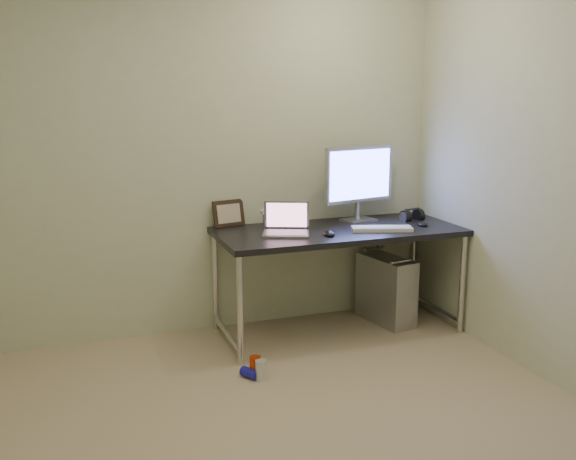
# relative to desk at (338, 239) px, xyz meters

# --- Properties ---
(floor) EXTENTS (3.50, 3.50, 0.00)m
(floor) POSITION_rel_desk_xyz_m (-0.90, -1.38, -0.68)
(floor) COLOR tan
(floor) RESTS_ON ground
(wall_back) EXTENTS (3.50, 0.02, 2.50)m
(wall_back) POSITION_rel_desk_xyz_m (-0.90, 0.37, 0.57)
(wall_back) COLOR beige
(wall_back) RESTS_ON ground
(desk) EXTENTS (1.70, 0.74, 0.75)m
(desk) POSITION_rel_desk_xyz_m (0.00, 0.00, 0.00)
(desk) COLOR black
(desk) RESTS_ON ground
(tower_computer) EXTENTS (0.30, 0.51, 0.53)m
(tower_computer) POSITION_rel_desk_xyz_m (0.41, 0.05, -0.43)
(tower_computer) COLOR #A3A3A7
(tower_computer) RESTS_ON ground
(cable_a) EXTENTS (0.01, 0.16, 0.69)m
(cable_a) POSITION_rel_desk_xyz_m (0.36, 0.32, -0.28)
(cable_a) COLOR black
(cable_a) RESTS_ON ground
(cable_b) EXTENTS (0.02, 0.11, 0.71)m
(cable_b) POSITION_rel_desk_xyz_m (0.45, 0.30, -0.30)
(cable_b) COLOR black
(cable_b) RESTS_ON ground
(can_red) EXTENTS (0.08, 0.08, 0.13)m
(can_red) POSITION_rel_desk_xyz_m (-0.77, -0.53, -0.61)
(can_red) COLOR #AE2A06
(can_red) RESTS_ON ground
(can_white) EXTENTS (0.09, 0.09, 0.12)m
(can_white) POSITION_rel_desk_xyz_m (-0.76, -0.59, -0.61)
(can_white) COLOR silver
(can_white) RESTS_ON ground
(can_blue) EXTENTS (0.11, 0.13, 0.06)m
(can_blue) POSITION_rel_desk_xyz_m (-0.81, -0.54, -0.65)
(can_blue) COLOR #1C19AB
(can_blue) RESTS_ON ground
(laptop) EXTENTS (0.37, 0.34, 0.21)m
(laptop) POSITION_rel_desk_xyz_m (-0.39, -0.02, 0.12)
(laptop) COLOR #AAABB1
(laptop) RESTS_ON desk
(monitor) EXTENTS (0.58, 0.22, 0.55)m
(monitor) POSITION_rel_desk_xyz_m (0.24, 0.19, 0.40)
(monitor) COLOR #AAABB1
(monitor) RESTS_ON desk
(keyboard) EXTENTS (0.43, 0.25, 0.02)m
(keyboard) POSITION_rel_desk_xyz_m (0.26, -0.15, 0.09)
(keyboard) COLOR silver
(keyboard) RESTS_ON desk
(mouse_right) EXTENTS (0.10, 0.12, 0.04)m
(mouse_right) POSITION_rel_desk_xyz_m (0.60, -0.11, 0.09)
(mouse_right) COLOR black
(mouse_right) RESTS_ON desk
(mouse_left) EXTENTS (0.10, 0.14, 0.04)m
(mouse_left) POSITION_rel_desk_xyz_m (-0.15, -0.17, 0.10)
(mouse_left) COLOR black
(mouse_left) RESTS_ON desk
(headphones) EXTENTS (0.18, 0.11, 0.11)m
(headphones) POSITION_rel_desk_xyz_m (0.63, 0.09, 0.10)
(headphones) COLOR black
(headphones) RESTS_ON desk
(picture_frame) EXTENTS (0.24, 0.12, 0.19)m
(picture_frame) POSITION_rel_desk_xyz_m (-0.70, 0.34, 0.17)
(picture_frame) COLOR black
(picture_frame) RESTS_ON desk
(webcam) EXTENTS (0.04, 0.04, 0.12)m
(webcam) POSITION_rel_desk_xyz_m (-0.46, 0.29, 0.16)
(webcam) COLOR silver
(webcam) RESTS_ON desk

